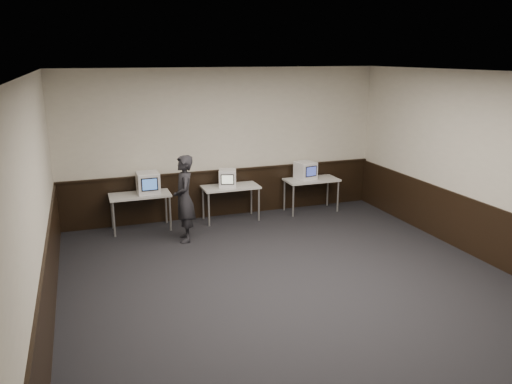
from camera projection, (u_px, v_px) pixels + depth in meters
floor at (300, 291)px, 7.52m from camera, size 8.00×8.00×0.00m
ceiling at (305, 73)px, 6.68m from camera, size 8.00×8.00×0.00m
back_wall at (225, 144)px, 10.74m from camera, size 7.00×0.00×7.00m
left_wall at (36, 214)px, 5.97m from camera, size 0.00×8.00×8.00m
right_wall at (496, 170)px, 8.23m from camera, size 0.00×8.00×8.00m
wainscot_back at (226, 193)px, 11.01m from camera, size 6.98×0.04×1.00m
wainscot_left at (48, 297)px, 6.27m from camera, size 0.04×7.98×1.00m
wainscot_right at (487, 233)px, 8.51m from camera, size 0.04×7.98×1.00m
wainscot_rail at (226, 170)px, 10.85m from camera, size 6.98×0.06×0.04m
desk_left at (140, 198)px, 10.00m from camera, size 1.20×0.60×0.75m
desk_center at (231, 189)px, 10.62m from camera, size 1.20×0.60×0.75m
desk_right at (311, 182)px, 11.23m from camera, size 1.20×0.60×0.75m
emac_left at (148, 183)px, 9.99m from camera, size 0.44×0.48×0.44m
emac_center at (228, 178)px, 10.52m from camera, size 0.46×0.47×0.36m
emac_right at (306, 170)px, 11.15m from camera, size 0.47×0.49×0.39m
person at (184, 199)px, 9.38m from camera, size 0.46×0.64×1.66m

